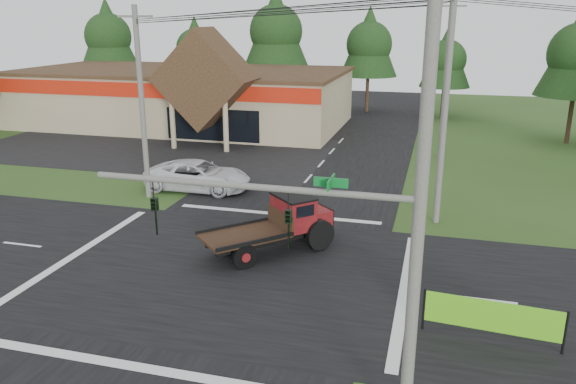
% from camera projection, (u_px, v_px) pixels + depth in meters
% --- Properties ---
extents(ground, '(120.00, 120.00, 0.00)m').
position_uv_depth(ground, '(230.00, 270.00, 22.85)').
color(ground, '#294418').
rests_on(ground, ground).
extents(road_ns, '(12.00, 120.00, 0.02)m').
position_uv_depth(road_ns, '(230.00, 270.00, 22.85)').
color(road_ns, black).
rests_on(road_ns, ground).
extents(road_ew, '(120.00, 12.00, 0.02)m').
position_uv_depth(road_ew, '(230.00, 270.00, 22.85)').
color(road_ew, black).
rests_on(road_ew, ground).
extents(parking_apron, '(28.00, 14.00, 0.02)m').
position_uv_depth(parking_apron, '(149.00, 149.00, 43.86)').
color(parking_apron, black).
rests_on(parking_apron, ground).
extents(cvs_building, '(30.40, 18.20, 9.19)m').
position_uv_depth(cvs_building, '(185.00, 96.00, 53.21)').
color(cvs_building, tan).
rests_on(cvs_building, ground).
extents(traffic_signal_mast, '(8.12, 0.24, 7.00)m').
position_uv_depth(traffic_signal_mast, '(342.00, 258.00, 13.18)').
color(traffic_signal_mast, '#595651').
rests_on(traffic_signal_mast, ground).
extents(utility_pole_nr, '(2.00, 0.30, 11.00)m').
position_uv_depth(utility_pole_nr, '(419.00, 216.00, 12.39)').
color(utility_pole_nr, '#595651').
rests_on(utility_pole_nr, ground).
extents(utility_pole_nw, '(2.00, 0.30, 10.50)m').
position_uv_depth(utility_pole_nw, '(142.00, 103.00, 30.63)').
color(utility_pole_nw, '#595651').
rests_on(utility_pole_nw, ground).
extents(utility_pole_ne, '(2.00, 0.30, 11.50)m').
position_uv_depth(utility_pole_ne, '(445.00, 105.00, 26.48)').
color(utility_pole_ne, '#595651').
rests_on(utility_pole_ne, ground).
extents(utility_pole_n, '(2.00, 0.30, 11.20)m').
position_uv_depth(utility_pole_n, '(446.00, 79.00, 39.43)').
color(utility_pole_n, '#595651').
rests_on(utility_pole_n, ground).
extents(tree_row_a, '(6.72, 6.72, 12.12)m').
position_uv_depth(tree_row_a, '(108.00, 34.00, 64.83)').
color(tree_row_a, '#332316').
rests_on(tree_row_a, ground).
extents(tree_row_b, '(5.60, 5.60, 10.10)m').
position_uv_depth(tree_row_b, '(195.00, 46.00, 64.57)').
color(tree_row_b, '#332316').
rests_on(tree_row_b, ground).
extents(tree_row_c, '(7.28, 7.28, 13.13)m').
position_uv_depth(tree_row_c, '(276.00, 29.00, 60.56)').
color(tree_row_c, '#332316').
rests_on(tree_row_c, ground).
extents(tree_row_d, '(6.16, 6.16, 11.11)m').
position_uv_depth(tree_row_d, '(369.00, 42.00, 59.38)').
color(tree_row_d, '#332316').
rests_on(tree_row_d, ground).
extents(tree_row_e, '(5.04, 5.04, 9.09)m').
position_uv_depth(tree_row_e, '(446.00, 58.00, 55.93)').
color(tree_row_e, '#332316').
rests_on(tree_row_e, ground).
extents(antique_flatbed_truck, '(5.73, 5.79, 2.47)m').
position_uv_depth(antique_flatbed_truck, '(270.00, 226.00, 24.23)').
color(antique_flatbed_truck, '#560C15').
rests_on(antique_flatbed_truck, ground).
extents(roadside_banner, '(4.28, 0.51, 1.47)m').
position_uv_depth(roadside_banner, '(492.00, 321.00, 17.59)').
color(roadside_banner, '#59B718').
rests_on(roadside_banner, ground).
extents(white_pickup, '(6.27, 2.96, 1.73)m').
position_uv_depth(white_pickup, '(198.00, 176.00, 33.32)').
color(white_pickup, silver).
rests_on(white_pickup, ground).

